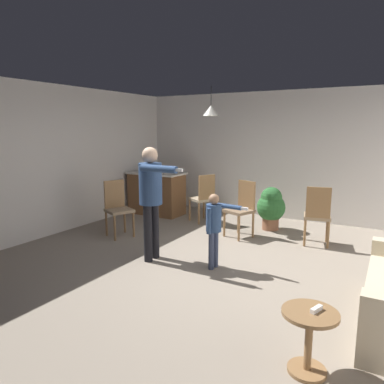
% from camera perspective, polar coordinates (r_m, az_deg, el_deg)
% --- Properties ---
extents(ground, '(7.68, 7.68, 0.00)m').
position_cam_1_polar(ground, '(5.29, 2.95, -11.20)').
color(ground, gray).
extents(wall_back, '(6.40, 0.10, 2.70)m').
position_cam_1_polar(wall_back, '(7.94, 13.66, 5.69)').
color(wall_back, silver).
rests_on(wall_back, ground).
extents(wall_left, '(0.10, 6.40, 2.70)m').
position_cam_1_polar(wall_left, '(7.01, -21.02, 4.76)').
color(wall_left, silver).
rests_on(wall_left, ground).
extents(kitchen_counter, '(1.26, 0.66, 0.95)m').
position_cam_1_polar(kitchen_counter, '(8.14, -5.66, -0.16)').
color(kitchen_counter, brown).
rests_on(kitchen_counter, ground).
extents(side_table_by_couch, '(0.44, 0.44, 0.52)m').
position_cam_1_polar(side_table_by_couch, '(3.16, 18.11, -20.72)').
color(side_table_by_couch, olive).
rests_on(side_table_by_couch, ground).
extents(person_adult, '(0.82, 0.48, 1.66)m').
position_cam_1_polar(person_adult, '(5.18, -6.48, 0.15)').
color(person_adult, black).
rests_on(person_adult, ground).
extents(person_child, '(0.57, 0.30, 1.05)m').
position_cam_1_polar(person_child, '(4.91, 3.58, -4.88)').
color(person_child, '#384260').
rests_on(person_child, ground).
extents(dining_chair_by_counter, '(0.50, 0.50, 1.00)m').
position_cam_1_polar(dining_chair_by_counter, '(6.23, 19.33, -3.23)').
color(dining_chair_by_counter, olive).
rests_on(dining_chair_by_counter, ground).
extents(dining_chair_near_wall, '(0.55, 0.55, 1.00)m').
position_cam_1_polar(dining_chair_near_wall, '(6.57, -11.77, -2.20)').
color(dining_chair_near_wall, olive).
rests_on(dining_chair_near_wall, ground).
extents(dining_chair_centre_back, '(0.54, 0.54, 1.00)m').
position_cam_1_polar(dining_chair_centre_back, '(6.45, 7.95, -2.31)').
color(dining_chair_centre_back, olive).
rests_on(dining_chair_centre_back, ground).
extents(dining_chair_spare, '(0.57, 0.57, 1.00)m').
position_cam_1_polar(dining_chair_spare, '(7.35, 1.84, -0.68)').
color(dining_chair_spare, olive).
rests_on(dining_chair_spare, ground).
extents(potted_plant_corner, '(0.54, 0.54, 0.83)m').
position_cam_1_polar(potted_plant_corner, '(7.00, 12.47, -2.23)').
color(potted_plant_corner, brown).
rests_on(potted_plant_corner, ground).
extents(spare_remote_on_table, '(0.08, 0.13, 0.04)m').
position_cam_1_polar(spare_remote_on_table, '(3.08, 19.19, -17.20)').
color(spare_remote_on_table, white).
rests_on(spare_remote_on_table, side_table_by_couch).
extents(ceiling_light_pendant, '(0.32, 0.32, 0.55)m').
position_cam_1_polar(ceiling_light_pendant, '(6.93, 3.04, 12.82)').
color(ceiling_light_pendant, silver).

